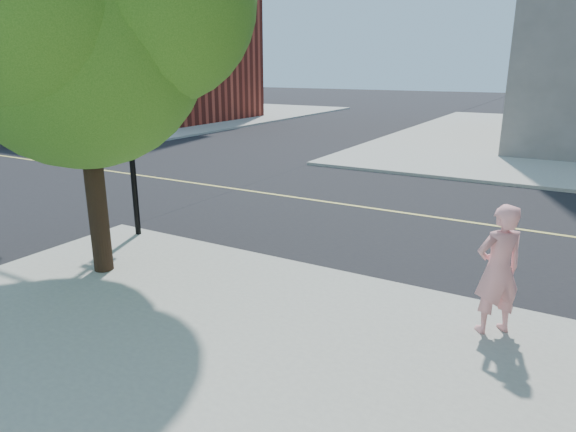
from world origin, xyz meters
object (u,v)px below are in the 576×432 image
Objects in this scene: street_tree at (81,6)px; signal_pole at (59,73)px; car_a at (58,132)px; man_on_phone at (498,270)px.

street_tree reaches higher than signal_pole.
car_a is (-10.97, 7.73, -2.77)m from signal_pole.
street_tree reaches higher than man_on_phone.
man_on_phone is at bearing -14.43° from signal_pole.
man_on_phone is at bearing -133.05° from car_a.
car_a is (-20.22, 8.35, -0.34)m from man_on_phone.
signal_pole is (-9.25, 0.62, 2.43)m from man_on_phone.
man_on_phone is 0.44× the size of signal_pole.
signal_pole is (-3.05, 1.73, -1.01)m from street_tree.
street_tree is at bearing -144.62° from car_a.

